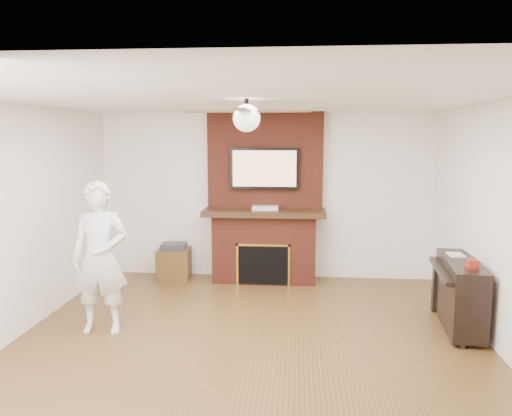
# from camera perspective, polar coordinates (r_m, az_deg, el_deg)

# --- Properties ---
(room_shell) EXTENTS (5.36, 5.86, 2.86)m
(room_shell) POSITION_cam_1_polar(r_m,az_deg,el_deg) (4.85, -1.05, -2.50)
(room_shell) COLOR #543618
(room_shell) RESTS_ON ground
(fireplace) EXTENTS (1.78, 0.64, 2.50)m
(fireplace) POSITION_cam_1_polar(r_m,az_deg,el_deg) (7.40, 0.99, -0.73)
(fireplace) COLOR maroon
(fireplace) RESTS_ON ground
(tv) EXTENTS (1.00, 0.08, 0.60)m
(tv) POSITION_cam_1_polar(r_m,az_deg,el_deg) (7.28, 0.98, 4.54)
(tv) COLOR black
(tv) RESTS_ON fireplace
(ceiling_fan) EXTENTS (1.21, 1.21, 0.31)m
(ceiling_fan) POSITION_cam_1_polar(r_m,az_deg,el_deg) (4.77, -1.08, 10.37)
(ceiling_fan) COLOR black
(ceiling_fan) RESTS_ON room_shell
(person) EXTENTS (0.65, 0.47, 1.67)m
(person) POSITION_cam_1_polar(r_m,az_deg,el_deg) (5.73, -17.39, -5.42)
(person) COLOR white
(person) RESTS_ON ground
(side_table) EXTENTS (0.51, 0.51, 0.55)m
(side_table) POSITION_cam_1_polar(r_m,az_deg,el_deg) (7.70, -9.34, -6.14)
(side_table) COLOR #4F3516
(side_table) RESTS_ON ground
(piano) EXTENTS (0.56, 1.23, 0.88)m
(piano) POSITION_cam_1_polar(r_m,az_deg,el_deg) (6.10, 22.24, -8.88)
(piano) COLOR black
(piano) RESTS_ON ground
(cable_box) EXTENTS (0.38, 0.22, 0.05)m
(cable_box) POSITION_cam_1_polar(r_m,az_deg,el_deg) (7.28, 1.07, 0.01)
(cable_box) COLOR silver
(cable_box) RESTS_ON fireplace
(candle_orange) EXTENTS (0.08, 0.08, 0.12)m
(candle_orange) POSITION_cam_1_polar(r_m,az_deg,el_deg) (7.43, 0.48, -8.08)
(candle_orange) COLOR orange
(candle_orange) RESTS_ON ground
(candle_green) EXTENTS (0.06, 0.06, 0.10)m
(candle_green) POSITION_cam_1_polar(r_m,az_deg,el_deg) (7.45, 0.03, -8.15)
(candle_green) COLOR #4A6F2C
(candle_green) RESTS_ON ground
(candle_cream) EXTENTS (0.08, 0.08, 0.12)m
(candle_cream) POSITION_cam_1_polar(r_m,az_deg,el_deg) (7.40, 1.71, -8.17)
(candle_cream) COLOR #FFE2CA
(candle_cream) RESTS_ON ground
(candle_blue) EXTENTS (0.06, 0.06, 0.08)m
(candle_blue) POSITION_cam_1_polar(r_m,az_deg,el_deg) (7.40, 1.70, -8.33)
(candle_blue) COLOR #3552A1
(candle_blue) RESTS_ON ground
(candle_orange_extra) EXTENTS (0.08, 0.08, 0.12)m
(candle_orange_extra) POSITION_cam_1_polar(r_m,az_deg,el_deg) (7.43, 1.17, -8.10)
(candle_orange_extra) COLOR #C7DB19
(candle_orange_extra) RESTS_ON ground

